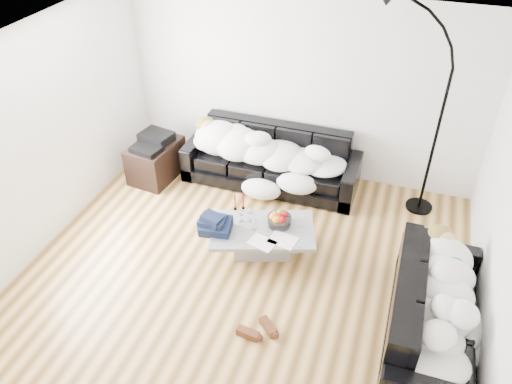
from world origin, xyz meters
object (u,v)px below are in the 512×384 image
(wine_glass_c, at_px, (254,223))
(floor_lamp, at_px, (438,129))
(shoes, at_px, (258,330))
(sofa_back, at_px, (271,159))
(stereo, at_px, (153,140))
(sleeper_right, at_px, (441,297))
(candle_left, at_px, (235,202))
(coffee_table, at_px, (262,240))
(av_cabinet, at_px, (156,160))
(wine_glass_a, at_px, (250,215))
(candle_right, at_px, (243,201))
(wine_glass_b, at_px, (241,216))
(sleeper_back, at_px, (270,147))
(fruit_bowl, at_px, (279,218))
(sofa_right, at_px, (436,313))

(wine_glass_c, relative_size, floor_lamp, 0.07)
(shoes, relative_size, floor_lamp, 0.17)
(sofa_back, xyz_separation_m, stereo, (-1.63, -0.40, 0.21))
(sleeper_right, bearing_deg, candle_left, 69.04)
(candle_left, bearing_deg, wine_glass_c, -38.76)
(shoes, distance_m, floor_lamp, 3.26)
(coffee_table, height_order, av_cabinet, av_cabinet)
(sofa_back, bearing_deg, wine_glass_a, -83.51)
(wine_glass_c, xyz_separation_m, stereo, (-1.88, 1.07, 0.17))
(sofa_back, height_order, coffee_table, sofa_back)
(candle_left, relative_size, candle_right, 0.94)
(av_cabinet, bearing_deg, shoes, -37.64)
(coffee_table, distance_m, shoes, 1.24)
(wine_glass_b, bearing_deg, coffee_table, -9.75)
(sleeper_back, distance_m, wine_glass_c, 1.45)
(fruit_bowl, relative_size, av_cabinet, 0.36)
(sofa_back, height_order, fruit_bowl, sofa_back)
(wine_glass_b, bearing_deg, av_cabinet, 149.84)
(floor_lamp, bearing_deg, wine_glass_c, -141.77)
(shoes, relative_size, stereo, 0.92)
(wine_glass_b, height_order, shoes, wine_glass_b)
(sofa_back, bearing_deg, fruit_bowl, -68.46)
(sofa_back, relative_size, sofa_right, 1.25)
(sofa_right, bearing_deg, fruit_bowl, 65.43)
(fruit_bowl, bearing_deg, coffee_table, -138.62)
(wine_glass_a, bearing_deg, coffee_table, -25.38)
(sofa_right, xyz_separation_m, wine_glass_a, (-2.19, 0.78, 0.05))
(shoes, bearing_deg, stereo, 154.28)
(fruit_bowl, relative_size, candle_right, 1.26)
(sofa_back, height_order, wine_glass_a, sofa_back)
(sofa_right, distance_m, stereo, 4.33)
(wine_glass_a, bearing_deg, candle_left, 148.98)
(sofa_right, xyz_separation_m, fruit_bowl, (-1.84, 0.84, 0.05))
(sleeper_right, distance_m, fruit_bowl, 2.03)
(wine_glass_c, bearing_deg, sofa_back, 99.71)
(sleeper_right, height_order, coffee_table, sleeper_right)
(wine_glass_a, bearing_deg, wine_glass_c, -52.58)
(sleeper_back, bearing_deg, fruit_bowl, -67.67)
(fruit_bowl, distance_m, floor_lamp, 2.23)
(stereo, xyz_separation_m, floor_lamp, (3.73, 0.48, 0.61))
(sofa_right, distance_m, candle_right, 2.54)
(sofa_back, height_order, candle_left, sofa_back)
(wine_glass_a, distance_m, candle_left, 0.29)
(av_cabinet, bearing_deg, wine_glass_c, -23.50)
(sofa_back, xyz_separation_m, wine_glass_b, (0.06, -1.38, 0.03))
(sleeper_right, xyz_separation_m, floor_lamp, (-0.25, 2.20, 0.60))
(candle_right, height_order, av_cabinet, candle_right)
(wine_glass_b, height_order, av_cabinet, av_cabinet)
(candle_left, relative_size, stereo, 0.49)
(sofa_back, relative_size, coffee_table, 2.02)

